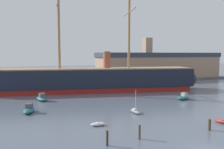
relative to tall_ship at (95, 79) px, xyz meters
The scene contains 14 objects.
tall_ship is the anchor object (origin of this frame).
dinghy_foreground_left 33.27m from the tall_ship, 105.97° to the right, with size 2.36×1.16×0.54m.
dinghy_foreground_right 38.88m from the tall_ship, 75.07° to the right, with size 1.48×2.63×0.59m.
sailboat_near_centre 27.07m from the tall_ship, 90.50° to the right, with size 1.12×3.40×4.39m.
motorboat_mid_left 27.39m from the tall_ship, 133.92° to the right, with size 2.83×4.47×1.74m.
motorboat_mid_right 25.72m from the tall_ship, 49.75° to the right, with size 4.40×2.81×1.71m.
motorboat_alongside_bow 18.30m from the tall_ship, 151.20° to the right, with size 2.93×4.77×1.87m.
dinghy_alongside_stern 19.74m from the tall_ship, 20.90° to the right, with size 2.33×1.74×0.51m.
motorboat_far_right 28.77m from the tall_ship, 15.25° to the left, with size 4.24×4.18×1.77m.
motorboat_distant_centre 17.68m from the tall_ship, 87.46° to the left, with size 2.57×4.04×1.58m.
mooring_piling_nearest 41.16m from the tall_ship, 104.66° to the right, with size 0.28×0.28×1.89m, color #382B1E.
mooring_piling_left_pair 40.09m from the tall_ship, 82.22° to the right, with size 0.43×0.43×1.66m, color #4C3D2D.
mooring_piling_right_pair 39.65m from the tall_ship, 98.31° to the right, with size 0.30×0.30×1.92m, color #4C3D2D.
dockside_warehouse_right 42.95m from the tall_ship, 32.27° to the left, with size 59.90×17.11×17.95m.
Camera 1 is at (-19.25, -20.08, 11.09)m, focal length 37.32 mm.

